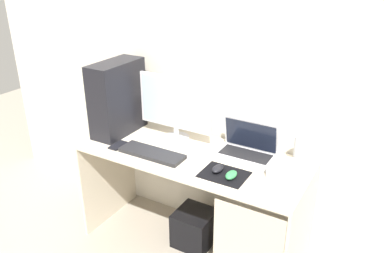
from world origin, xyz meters
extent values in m
plane|color=#9E9384|center=(0.00, 0.00, 0.00)|extent=(8.00, 8.00, 0.00)
cube|color=beige|center=(0.00, 0.33, 1.30)|extent=(4.00, 0.04, 2.60)
cube|color=beige|center=(0.00, 0.00, 0.71)|extent=(1.45, 0.57, 0.03)
cube|color=beige|center=(-0.72, 0.00, 0.35)|extent=(0.02, 0.57, 0.69)
cube|color=beige|center=(0.72, 0.00, 0.35)|extent=(0.02, 0.57, 0.69)
cube|color=beige|center=(0.50, -0.28, 0.38)|extent=(0.40, 0.01, 0.55)
cube|color=black|center=(-0.59, 0.03, 0.98)|extent=(0.18, 0.41, 0.50)
cylinder|color=silver|center=(-0.20, 0.13, 0.73)|extent=(0.17, 0.17, 0.01)
cylinder|color=silver|center=(-0.20, 0.13, 0.78)|extent=(0.04, 0.04, 0.07)
cube|color=silver|center=(-0.20, 0.12, 0.99)|extent=(0.53, 0.02, 0.35)
cube|color=#B2C6EA|center=(-0.20, 0.11, 0.99)|extent=(0.50, 0.00, 0.32)
cube|color=silver|center=(0.30, 0.11, 0.73)|extent=(0.35, 0.22, 0.01)
cube|color=black|center=(0.30, 0.13, 0.74)|extent=(0.31, 0.14, 0.00)
cube|color=silver|center=(0.30, 0.20, 0.84)|extent=(0.35, 0.05, 0.21)
cube|color=black|center=(0.30, 0.19, 0.84)|extent=(0.33, 0.04, 0.18)
cylinder|color=white|center=(0.62, 0.17, 0.82)|extent=(0.08, 0.08, 0.19)
cube|color=white|center=(0.60, 0.01, 0.77)|extent=(0.20, 0.14, 0.09)
cube|color=#232326|center=(-0.20, -0.15, 0.74)|extent=(0.42, 0.14, 0.02)
cube|color=black|center=(0.29, -0.14, 0.73)|extent=(0.26, 0.20, 0.00)
ellipsoid|color=black|center=(0.24, -0.13, 0.75)|extent=(0.06, 0.10, 0.03)
ellipsoid|color=#338C4C|center=(0.34, -0.15, 0.75)|extent=(0.06, 0.10, 0.03)
cube|color=black|center=(-0.46, -0.16, 0.73)|extent=(0.07, 0.13, 0.01)
cube|color=black|center=(0.00, 0.03, 0.13)|extent=(0.25, 0.25, 0.25)
camera|label=1|loc=(1.08, -1.86, 1.86)|focal=36.50mm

